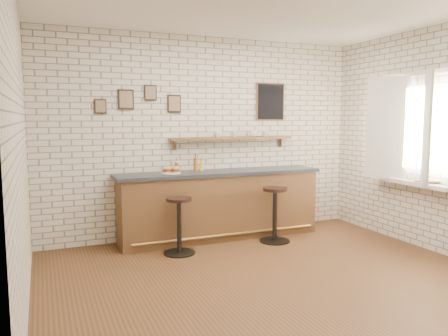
{
  "coord_description": "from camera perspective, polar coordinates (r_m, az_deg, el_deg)",
  "views": [
    {
      "loc": [
        -2.33,
        -4.25,
        1.8
      ],
      "look_at": [
        -0.16,
        0.9,
        1.15
      ],
      "focal_mm": 35.0,
      "sensor_mm": 36.0,
      "label": 1
    }
  ],
  "objects": [
    {
      "name": "ground",
      "position": [
        5.16,
        5.71,
        -13.8
      ],
      "size": [
        5.0,
        5.0,
        0.0
      ],
      "primitive_type": "plane",
      "color": "brown",
      "rests_on": "ground"
    },
    {
      "name": "shelf_cup_d",
      "position": [
        6.98,
        5.45,
        4.48
      ],
      "size": [
        0.12,
        0.12,
        0.09
      ],
      "primitive_type": "imported",
      "rotation": [
        0.0,
        0.0,
        0.31
      ],
      "color": "white",
      "rests_on": "wall_shelf"
    },
    {
      "name": "shelf_cup_a",
      "position": [
        6.63,
        -0.77,
        4.43
      ],
      "size": [
        0.13,
        0.13,
        0.09
      ],
      "primitive_type": "imported",
      "rotation": [
        0.0,
        0.0,
        0.16
      ],
      "color": "white",
      "rests_on": "wall_shelf"
    },
    {
      "name": "book_upper",
      "position": [
        6.4,
        24.81,
        -1.52
      ],
      "size": [
        0.21,
        0.25,
        0.02
      ],
      "primitive_type": "imported",
      "rotation": [
        0.0,
        0.0,
        -0.2
      ],
      "color": "tan",
      "rests_on": "book_lower"
    },
    {
      "name": "wall_shelf",
      "position": [
        6.73,
        1.11,
        3.88
      ],
      "size": [
        2.0,
        0.18,
        0.18
      ],
      "color": "brown",
      "rests_on": "ground"
    },
    {
      "name": "window_sill",
      "position": [
        6.62,
        23.09,
        -1.72
      ],
      "size": [
        0.2,
        1.35,
        0.06
      ],
      "color": "white",
      "rests_on": "ground"
    },
    {
      "name": "potato_chips",
      "position": [
        6.22,
        -7.06,
        -0.59
      ],
      "size": [
        0.25,
        0.18,
        0.0
      ],
      "color": "#DFB44E",
      "rests_on": "sandwich_plate"
    },
    {
      "name": "bar_stool_right",
      "position": [
        6.39,
        6.67,
        -5.84
      ],
      "size": [
        0.44,
        0.44,
        0.79
      ],
      "color": "black",
      "rests_on": "ground"
    },
    {
      "name": "shelf_cup_b",
      "position": [
        6.74,
        1.41,
        4.43
      ],
      "size": [
        0.13,
        0.13,
        0.08
      ],
      "primitive_type": "imported",
      "rotation": [
        0.0,
        0.0,
        0.89
      ],
      "color": "white",
      "rests_on": "wall_shelf"
    },
    {
      "name": "back_wall_decor",
      "position": [
        6.73,
        -0.52,
        8.72
      ],
      "size": [
        2.96,
        0.02,
        0.56
      ],
      "color": "black",
      "rests_on": "ground"
    },
    {
      "name": "book_lower",
      "position": [
        6.43,
        24.59,
        -1.66
      ],
      "size": [
        0.27,
        0.29,
        0.02
      ],
      "primitive_type": "imported",
      "rotation": [
        0.0,
        0.0,
        0.55
      ],
      "color": "tan",
      "rests_on": "window_sill"
    },
    {
      "name": "bar_counter",
      "position": [
        6.55,
        -0.5,
        -4.76
      ],
      "size": [
        3.1,
        0.65,
        1.01
      ],
      "color": "brown",
      "rests_on": "ground"
    },
    {
      "name": "bar_stool_left",
      "position": [
        5.83,
        -5.88,
        -7.27
      ],
      "size": [
        0.42,
        0.42,
        0.75
      ],
      "color": "black",
      "rests_on": "ground"
    },
    {
      "name": "shelf_cup_c",
      "position": [
        6.88,
        3.92,
        4.49
      ],
      "size": [
        0.15,
        0.15,
        0.09
      ],
      "primitive_type": "imported",
      "rotation": [
        0.0,
        0.0,
        1.27
      ],
      "color": "white",
      "rests_on": "wall_shelf"
    },
    {
      "name": "condiment_bottle_yellow",
      "position": [
        6.5,
        -3.0,
        0.27
      ],
      "size": [
        0.05,
        0.05,
        0.17
      ],
      "color": "gold",
      "rests_on": "bar_counter"
    },
    {
      "name": "bitters_bottle_brown",
      "position": [
        6.38,
        -6.2,
        0.14
      ],
      "size": [
        0.06,
        0.06,
        0.18
      ],
      "color": "brown",
      "rests_on": "bar_counter"
    },
    {
      "name": "bitters_bottle_white",
      "position": [
        6.38,
        -6.19,
        0.23
      ],
      "size": [
        0.05,
        0.05,
        0.2
      ],
      "color": "silver",
      "rests_on": "bar_counter"
    },
    {
      "name": "casement_window",
      "position": [
        6.53,
        23.13,
        4.78
      ],
      "size": [
        0.4,
        1.3,
        1.56
      ],
      "color": "white",
      "rests_on": "ground"
    },
    {
      "name": "sandwich_plate",
      "position": [
        6.23,
        -6.93,
        -0.65
      ],
      "size": [
        0.28,
        0.28,
        0.01
      ],
      "primitive_type": "cylinder",
      "color": "white",
      "rests_on": "bar_counter"
    },
    {
      "name": "ciabatta_sandwich",
      "position": [
        6.23,
        -6.83,
        -0.21
      ],
      "size": [
        0.25,
        0.16,
        0.08
      ],
      "color": "tan",
      "rests_on": "sandwich_plate"
    },
    {
      "name": "bitters_bottle_amber",
      "position": [
        6.47,
        -3.74,
        0.5
      ],
      "size": [
        0.06,
        0.06,
        0.25
      ],
      "color": "#A4521A",
      "rests_on": "bar_counter"
    }
  ]
}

